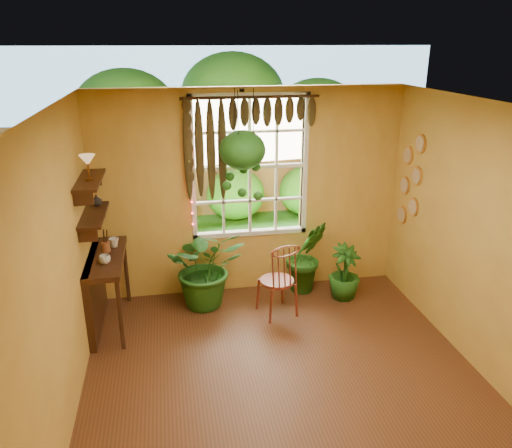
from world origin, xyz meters
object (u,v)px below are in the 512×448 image
(potted_plant_left, at_px, (206,266))
(hanging_basket, at_px, (242,155))
(potted_plant_mid, at_px, (306,256))
(counter_ledge, at_px, (99,284))
(windsor_chair, at_px, (278,290))

(potted_plant_left, bearing_deg, hanging_basket, 12.08)
(potted_plant_left, bearing_deg, potted_plant_mid, 6.59)
(counter_ledge, bearing_deg, potted_plant_left, 12.25)
(potted_plant_left, xyz_separation_m, hanging_basket, (0.50, 0.11, 1.38))
(potted_plant_mid, bearing_deg, counter_ledge, -170.64)
(counter_ledge, height_order, hanging_basket, hanging_basket)
(counter_ledge, height_order, potted_plant_mid, potted_plant_mid)
(potted_plant_mid, distance_m, hanging_basket, 1.66)
(windsor_chair, distance_m, hanging_basket, 1.71)
(counter_ledge, xyz_separation_m, potted_plant_mid, (2.64, 0.43, -0.05))
(counter_ledge, height_order, potted_plant_left, potted_plant_left)
(windsor_chair, height_order, hanging_basket, hanging_basket)
(counter_ledge, xyz_separation_m, potted_plant_left, (1.28, 0.28, -0.02))
(windsor_chair, relative_size, hanging_basket, 0.84)
(counter_ledge, relative_size, hanging_basket, 0.90)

